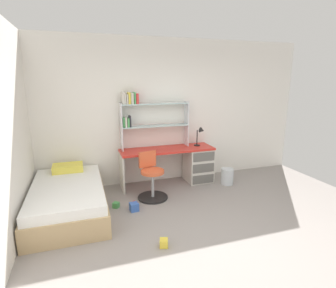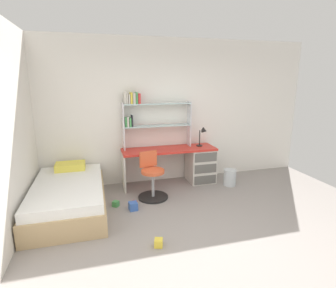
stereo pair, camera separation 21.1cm
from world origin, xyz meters
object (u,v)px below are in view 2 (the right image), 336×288
(desk, at_px, (192,163))
(toy_block_red_2, at_px, (134,203))
(toy_block_yellow_1, at_px, (159,243))
(toy_block_green_3, at_px, (116,204))
(desk_lamp, at_px, (203,134))
(waste_bin, at_px, (230,177))
(bed_platform, at_px, (69,197))
(toy_block_blue_0, at_px, (133,206))
(swivel_chair, at_px, (152,180))
(bookshelf_hutch, at_px, (147,114))

(desk, xyz_separation_m, toy_block_red_2, (-1.28, -0.75, -0.36))
(toy_block_yellow_1, xyz_separation_m, toy_block_green_3, (-0.42, 1.23, -0.01))
(desk_lamp, xyz_separation_m, toy_block_red_2, (-1.50, -0.76, -0.94))
(waste_bin, distance_m, toy_block_green_3, 2.25)
(bed_platform, height_order, toy_block_blue_0, bed_platform)
(desk, bearing_deg, waste_bin, -29.39)
(desk, bearing_deg, swivel_chair, -151.08)
(swivel_chair, xyz_separation_m, toy_block_yellow_1, (-0.23, -1.43, -0.27))
(desk, distance_m, waste_bin, 0.78)
(toy_block_yellow_1, distance_m, toy_block_green_3, 1.31)
(desk_lamp, height_order, swivel_chair, desk_lamp)
(toy_block_yellow_1, relative_size, toy_block_green_3, 1.14)
(desk_lamp, relative_size, toy_block_yellow_1, 3.80)
(desk_lamp, xyz_separation_m, waste_bin, (0.42, -0.37, -0.82))
(desk, height_order, bed_platform, desk)
(bookshelf_hutch, height_order, toy_block_red_2, bookshelf_hutch)
(bookshelf_hutch, xyz_separation_m, toy_block_blue_0, (-0.46, -1.05, -1.32))
(toy_block_red_2, bearing_deg, toy_block_blue_0, -103.42)
(waste_bin, relative_size, toy_block_yellow_1, 3.13)
(swivel_chair, xyz_separation_m, bed_platform, (-1.36, -0.13, -0.09))
(toy_block_blue_0, distance_m, toy_block_green_3, 0.32)
(desk_lamp, bearing_deg, bed_platform, -165.57)
(toy_block_blue_0, distance_m, toy_block_red_2, 0.15)
(swivel_chair, height_order, toy_block_green_3, swivel_chair)
(toy_block_red_2, distance_m, toy_block_green_3, 0.30)
(bed_platform, xyz_separation_m, toy_block_yellow_1, (1.13, -1.30, -0.18))
(swivel_chair, bearing_deg, toy_block_green_3, -163.67)
(bookshelf_hutch, xyz_separation_m, toy_block_yellow_1, (-0.30, -2.09, -1.33))
(desk_lamp, bearing_deg, toy_block_green_3, -158.56)
(toy_block_blue_0, relative_size, toy_block_green_3, 1.45)
(swivel_chair, bearing_deg, toy_block_blue_0, -135.48)
(waste_bin, xyz_separation_m, toy_block_red_2, (-1.93, -0.39, -0.12))
(toy_block_red_2, bearing_deg, swivel_chair, 33.95)
(swivel_chair, relative_size, toy_block_yellow_1, 7.95)
(swivel_chair, relative_size, toy_block_green_3, 9.03)
(toy_block_red_2, bearing_deg, bed_platform, 173.69)
(bookshelf_hutch, relative_size, waste_bin, 4.15)
(toy_block_red_2, bearing_deg, bookshelf_hutch, 64.77)
(desk, relative_size, bed_platform, 0.97)
(toy_block_yellow_1, bearing_deg, waste_bin, 41.09)
(toy_block_green_3, bearing_deg, bookshelf_hutch, 49.91)
(desk, bearing_deg, bed_platform, -164.35)
(toy_block_yellow_1, bearing_deg, toy_block_blue_0, 99.01)
(bookshelf_hutch, relative_size, bed_platform, 0.71)
(desk_lamp, distance_m, toy_block_red_2, 1.93)
(waste_bin, bearing_deg, bed_platform, -174.66)
(waste_bin, height_order, toy_block_blue_0, waste_bin)
(desk, relative_size, toy_block_blue_0, 13.99)
(desk, height_order, toy_block_yellow_1, desk)
(desk_lamp, distance_m, waste_bin, 0.99)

